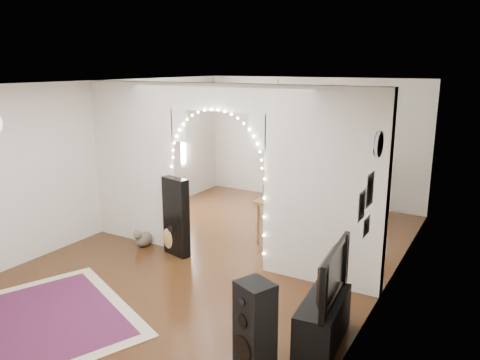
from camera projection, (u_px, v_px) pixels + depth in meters
The scene contains 23 objects.
floor at pixel (221, 257), 7.39m from camera, with size 7.50×7.50×0.00m, color black.
ceiling at pixel (219, 83), 6.74m from camera, with size 5.00×7.50×0.02m, color white.
wall_back at pixel (312, 140), 10.22m from camera, with size 5.00×0.02×2.70m, color silver.
wall_left at pixel (101, 158), 8.28m from camera, with size 0.02×7.50×2.70m, color silver.
wall_right at pixel (388, 197), 5.85m from camera, with size 0.02×7.50×2.70m, color silver.
divider_wall at pixel (220, 169), 7.05m from camera, with size 5.00×0.20×2.70m.
fairy_lights at pixel (215, 163), 6.91m from camera, with size 1.64×0.04×1.60m, color #FFEABF, non-canonical shape.
window at pixel (166, 137), 9.74m from camera, with size 0.04×1.20×1.40m, color white.
wall_clock at pixel (379, 144), 5.18m from camera, with size 0.31×0.31×0.03m, color white.
picture_frames at pixel (366, 205), 4.99m from camera, with size 0.02×0.50×0.70m, color white, non-canonical shape.
ceiling_fan at pixel (278, 96), 8.50m from camera, with size 1.10×1.10×0.30m, color gold, non-canonical shape.
area_rug at pixel (52, 317), 5.61m from camera, with size 2.26×1.70×0.02m, color maroon.
guitar_case at pixel (176, 217), 7.35m from camera, with size 0.48×0.16×1.26m, color black.
acoustic_guitar at pixel (173, 226), 7.42m from camera, with size 0.44×0.21×1.05m.
tabby_cat at pixel (143, 239), 7.79m from camera, with size 0.23×0.51×0.34m.
floor_speaker at pixel (255, 325), 4.63m from camera, with size 0.44×0.42×0.90m.
media_console at pixel (323, 321), 5.08m from camera, with size 0.40×1.00×0.50m, color black.
tv at pixel (325, 273), 4.95m from camera, with size 1.07×0.14×0.62m, color black.
bookcase at pixel (323, 182), 8.81m from camera, with size 1.58×0.40×1.62m, color beige.
dining_table at pixel (295, 206), 7.76m from camera, with size 1.27×0.91×0.76m.
flower_vase at pixel (295, 196), 7.71m from camera, with size 0.18×0.18×0.19m, color silver.
dining_chair_left at pixel (285, 204), 9.30m from camera, with size 0.57×0.59×0.53m, color brown.
dining_chair_right at pixel (279, 194), 10.05m from camera, with size 0.52×0.54×0.49m, color brown.
Camera 1 is at (3.70, -5.81, 2.95)m, focal length 35.00 mm.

